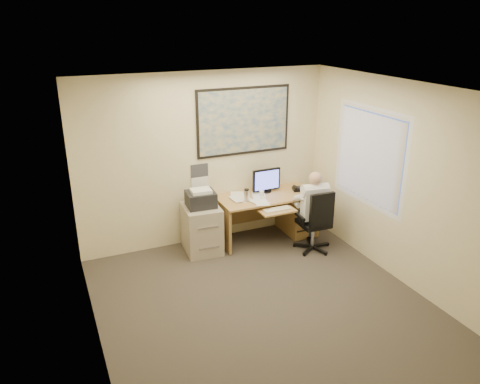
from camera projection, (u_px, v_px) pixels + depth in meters
name	position (u px, v px, depth m)	size (l,w,h in m)	color
room_shell	(272.00, 212.00, 5.32)	(4.00, 4.50, 2.70)	#39332C
desk	(284.00, 209.00, 7.74)	(1.60, 0.97, 1.13)	tan
world_map	(244.00, 121.00, 7.28)	(1.56, 0.03, 1.06)	#1E4C93
wall_calendar	(200.00, 177.00, 7.30)	(0.28, 0.01, 0.42)	white
window_blinds	(369.00, 157.00, 6.68)	(0.06, 1.40, 1.30)	beige
filing_cabinet	(202.00, 224.00, 7.17)	(0.57, 0.67, 1.02)	#A59784
office_chair	(315.00, 233.00, 7.23)	(0.62, 0.62, 1.01)	black
person	(313.00, 211.00, 7.17)	(0.52, 0.75, 1.26)	white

